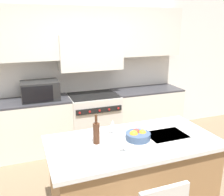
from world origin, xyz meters
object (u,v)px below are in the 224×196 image
wine_bottle (96,133)px  fruit_bowl (138,135)px  wine_glass_near (124,141)px  microwave (40,91)px  range_stove (94,119)px  wine_glass_far (113,125)px

wine_bottle → fruit_bowl: bearing=-8.4°
wine_bottle → wine_glass_near: size_ratio=1.94×
wine_glass_near → microwave: bearing=105.8°
microwave → wine_glass_near: (0.59, -2.09, -0.05)m
range_stove → fruit_bowl: (-0.05, -1.86, 0.50)m
wine_bottle → wine_glass_far: bearing=34.5°
microwave → wine_glass_far: 1.77m
range_stove → wine_glass_near: wine_glass_near is taller
microwave → fruit_bowl: (0.84, -1.88, -0.12)m
wine_bottle → fruit_bowl: (0.44, -0.07, -0.08)m
wine_glass_far → microwave: bearing=111.0°
microwave → wine_bottle: wine_bottle is taller
range_stove → wine_glass_far: (-0.26, -1.63, 0.56)m
wine_glass_far → fruit_bowl: size_ratio=0.61×
range_stove → wine_bottle: wine_bottle is taller
wine_bottle → wine_glass_far: wine_bottle is taller
wine_bottle → fruit_bowl: wine_bottle is taller
microwave → wine_glass_near: microwave is taller
range_stove → microwave: bearing=178.8°
wine_bottle → range_stove: bearing=74.6°
microwave → wine_glass_far: microwave is taller
range_stove → fruit_bowl: 1.93m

